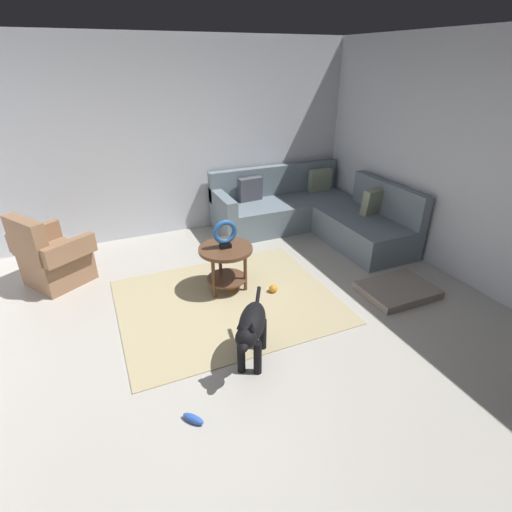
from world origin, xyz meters
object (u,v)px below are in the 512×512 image
at_px(torus_sculpture, 225,233).
at_px(dog_bed_mat, 397,290).
at_px(dog_toy_rope, 229,286).
at_px(dog_toy_bone, 193,419).
at_px(sectional_couch, 312,214).
at_px(side_table, 226,257).
at_px(dog, 251,328).
at_px(armchair, 52,259).
at_px(dog_toy_ball, 273,289).

distance_m(torus_sculpture, dog_bed_mat, 2.06).
bearing_deg(dog_toy_rope, dog_toy_bone, -118.05).
bearing_deg(dog_toy_bone, dog_toy_rope, 61.95).
xyz_separation_m(sectional_couch, dog_toy_rope, (-1.73, -1.06, -0.27)).
bearing_deg(dog_toy_bone, dog_bed_mat, 16.58).
distance_m(sectional_couch, side_table, 2.07).
height_order(sectional_couch, dog, sectional_couch).
height_order(armchair, dog_toy_ball, armchair).
bearing_deg(sectional_couch, armchair, -178.08).
distance_m(dog_bed_mat, dog_toy_ball, 1.41).
distance_m(armchair, dog_toy_rope, 2.08).
height_order(dog_bed_mat, dog_toy_ball, dog_toy_ball).
relative_size(torus_sculpture, dog_toy_bone, 1.81).
xyz_separation_m(torus_sculpture, dog_toy_bone, (-0.85, -1.63, -0.68)).
bearing_deg(armchair, dog_bed_mat, 30.19).
height_order(dog_toy_ball, dog_toy_rope, dog_toy_ball).
relative_size(dog_toy_ball, dog_toy_bone, 0.55).
distance_m(side_table, dog_toy_bone, 1.88).
distance_m(side_table, dog_toy_ball, 0.65).
bearing_deg(dog_toy_ball, dog, -125.23).
xyz_separation_m(torus_sculpture, dog_toy_rope, (0.03, 0.02, -0.69)).
relative_size(sectional_couch, dog, 3.03).
height_order(armchair, torus_sculpture, armchair).
relative_size(torus_sculpture, dog, 0.44).
height_order(armchair, dog, armchair).
height_order(sectional_couch, torus_sculpture, sectional_couch).
bearing_deg(dog_toy_rope, torus_sculpture, -145.71).
xyz_separation_m(dog_bed_mat, dog_toy_rope, (-1.72, 0.88, -0.02)).
xyz_separation_m(dog, dog_toy_bone, (-0.64, -0.40, -0.35)).
relative_size(side_table, dog_toy_rope, 3.01).
bearing_deg(armchair, dog_toy_ball, 28.73).
xyz_separation_m(side_table, dog_bed_mat, (1.75, -0.86, -0.37)).
relative_size(sectional_couch, dog_toy_ball, 22.84).
bearing_deg(dog_bed_mat, torus_sculpture, 153.85).
xyz_separation_m(armchair, dog_bed_mat, (3.55, -1.82, -0.28)).
bearing_deg(torus_sculpture, sectional_couch, 31.44).
xyz_separation_m(sectional_couch, dog_bed_mat, (-0.01, -1.93, -0.25)).
bearing_deg(torus_sculpture, dog, -99.82).
bearing_deg(dog_toy_rope, dog, -100.91).
distance_m(dog_toy_ball, dog_toy_rope, 0.52).
relative_size(armchair, torus_sculpture, 3.06).
relative_size(armchair, side_table, 1.66).
height_order(dog_toy_rope, dog_toy_bone, dog_toy_bone).
distance_m(sectional_couch, dog_toy_ball, 1.89).
distance_m(armchair, side_table, 2.04).
relative_size(sectional_couch, dog_toy_bone, 12.50).
relative_size(sectional_couch, dog_bed_mat, 2.81).
bearing_deg(sectional_couch, dog_bed_mat, -90.36).
bearing_deg(sectional_couch, dog, -130.57).
height_order(side_table, dog_bed_mat, side_table).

